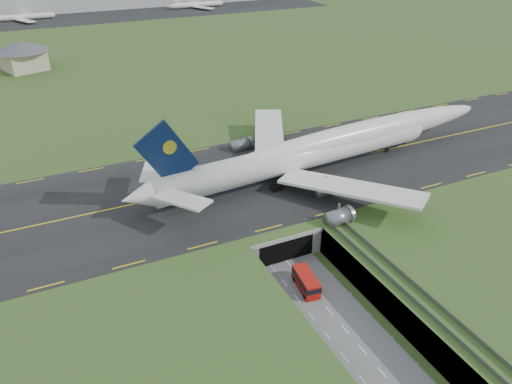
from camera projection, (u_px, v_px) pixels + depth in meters
ground at (306, 285)px, 94.04m from camera, size 900.00×900.00×0.00m
airfield_deck at (307, 272)px, 92.58m from camera, size 800.00×800.00×6.00m
trench_road at (327, 309)px, 88.06m from camera, size 12.00×75.00×0.20m
taxiway at (237, 182)px, 117.18m from camera, size 800.00×44.00×0.18m
tunnel_portal at (267, 226)px, 105.63m from camera, size 17.00×22.30×6.00m
guideway at (426, 310)px, 80.41m from camera, size 3.00×53.00×7.05m
jumbo_jet at (324, 149)px, 120.07m from camera, size 101.95×64.04×21.25m
shuttle_tram at (306, 282)px, 92.18m from camera, size 3.82×7.90×3.10m
service_building at (22, 53)px, 198.63m from camera, size 26.72×26.72×11.47m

